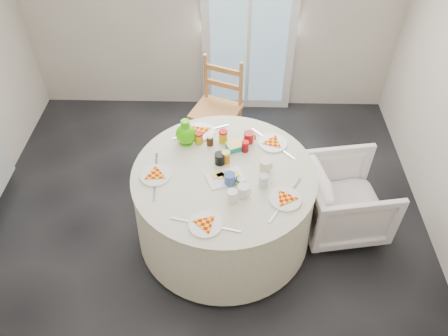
{
  "coord_description": "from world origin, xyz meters",
  "views": [
    {
      "loc": [
        0.24,
        -2.34,
        3.13
      ],
      "look_at": [
        0.18,
        0.04,
        0.8
      ],
      "focal_mm": 35.0,
      "sensor_mm": 36.0,
      "label": 1
    }
  ],
  "objects_px": {
    "wooden_chair": "(216,112)",
    "green_pitcher": "(186,131)",
    "table": "(224,204)",
    "armchair": "(346,194)"
  },
  "relations": [
    {
      "from": "armchair",
      "to": "green_pitcher",
      "type": "bearing_deg",
      "value": 71.29
    },
    {
      "from": "table",
      "to": "wooden_chair",
      "type": "relative_size",
      "value": 1.5
    },
    {
      "from": "wooden_chair",
      "to": "green_pitcher",
      "type": "bearing_deg",
      "value": -83.07
    },
    {
      "from": "green_pitcher",
      "to": "wooden_chair",
      "type": "bearing_deg",
      "value": 95.59
    },
    {
      "from": "table",
      "to": "green_pitcher",
      "type": "relative_size",
      "value": 6.75
    },
    {
      "from": "table",
      "to": "wooden_chair",
      "type": "xyz_separation_m",
      "value": [
        -0.11,
        1.14,
        0.09
      ]
    },
    {
      "from": "table",
      "to": "armchair",
      "type": "bearing_deg",
      "value": 7.15
    },
    {
      "from": "table",
      "to": "green_pitcher",
      "type": "distance_m",
      "value": 0.69
    },
    {
      "from": "wooden_chair",
      "to": "armchair",
      "type": "distance_m",
      "value": 1.53
    },
    {
      "from": "green_pitcher",
      "to": "armchair",
      "type": "bearing_deg",
      "value": 11.22
    }
  ]
}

